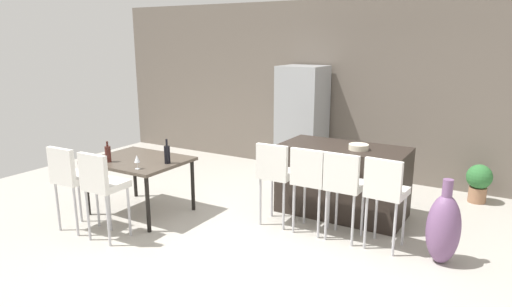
{
  "coord_description": "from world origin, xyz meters",
  "views": [
    {
      "loc": [
        2.38,
        -4.56,
        2.27
      ],
      "look_at": [
        -0.49,
        0.26,
        0.85
      ],
      "focal_mm": 31.95,
      "sensor_mm": 36.0,
      "label": 1
    }
  ],
  "objects_px": {
    "dining_table": "(139,164)",
    "wine_bottle_left": "(108,154)",
    "dining_chair_far": "(102,182)",
    "dining_chair_near": "(70,175)",
    "wine_glass_middle": "(137,159)",
    "potted_plant": "(479,181)",
    "fruit_bowl": "(359,147)",
    "wine_bottle_right": "(167,154)",
    "refrigerator": "(302,121)",
    "floor_vase": "(443,228)",
    "bar_chair_middle": "(310,177)",
    "kitchen_island": "(343,180)",
    "bar_chair_left": "(276,171)",
    "bar_chair_right": "(344,182)",
    "bar_chair_far": "(385,189)"
  },
  "relations": [
    {
      "from": "bar_chair_middle",
      "to": "potted_plant",
      "type": "height_order",
      "value": "bar_chair_middle"
    },
    {
      "from": "kitchen_island",
      "to": "wine_bottle_right",
      "type": "height_order",
      "value": "wine_bottle_right"
    },
    {
      "from": "dining_chair_far",
      "to": "dining_chair_near",
      "type": "bearing_deg",
      "value": -180.0
    },
    {
      "from": "wine_bottle_right",
      "to": "refrigerator",
      "type": "distance_m",
      "value": 2.78
    },
    {
      "from": "dining_chair_far",
      "to": "floor_vase",
      "type": "distance_m",
      "value": 3.71
    },
    {
      "from": "kitchen_island",
      "to": "bar_chair_left",
      "type": "distance_m",
      "value": 1.0
    },
    {
      "from": "bar_chair_right",
      "to": "dining_chair_near",
      "type": "bearing_deg",
      "value": -154.09
    },
    {
      "from": "wine_bottle_left",
      "to": "potted_plant",
      "type": "height_order",
      "value": "wine_bottle_left"
    },
    {
      "from": "wine_bottle_right",
      "to": "wine_glass_middle",
      "type": "xyz_separation_m",
      "value": [
        -0.14,
        -0.38,
        0.01
      ]
    },
    {
      "from": "wine_bottle_left",
      "to": "bar_chair_middle",
      "type": "bearing_deg",
      "value": 19.31
    },
    {
      "from": "bar_chair_left",
      "to": "bar_chair_far",
      "type": "xyz_separation_m",
      "value": [
        1.34,
        0.0,
        0.0
      ]
    },
    {
      "from": "bar_chair_middle",
      "to": "bar_chair_right",
      "type": "xyz_separation_m",
      "value": [
        0.41,
        -0.0,
        0.0
      ]
    },
    {
      "from": "refrigerator",
      "to": "wine_bottle_left",
      "type": "bearing_deg",
      "value": -112.8
    },
    {
      "from": "bar_chair_right",
      "to": "refrigerator",
      "type": "xyz_separation_m",
      "value": [
        -1.56,
        2.2,
        0.22
      ]
    },
    {
      "from": "bar_chair_left",
      "to": "potted_plant",
      "type": "xyz_separation_m",
      "value": [
        2.09,
        2.19,
        -0.38
      ]
    },
    {
      "from": "floor_vase",
      "to": "bar_chair_left",
      "type": "bearing_deg",
      "value": -179.91
    },
    {
      "from": "kitchen_island",
      "to": "dining_chair_near",
      "type": "distance_m",
      "value": 3.39
    },
    {
      "from": "dining_table",
      "to": "fruit_bowl",
      "type": "bearing_deg",
      "value": 26.32
    },
    {
      "from": "dining_table",
      "to": "floor_vase",
      "type": "relative_size",
      "value": 1.32
    },
    {
      "from": "kitchen_island",
      "to": "floor_vase",
      "type": "bearing_deg",
      "value": -29.51
    },
    {
      "from": "floor_vase",
      "to": "potted_plant",
      "type": "relative_size",
      "value": 1.64
    },
    {
      "from": "kitchen_island",
      "to": "bar_chair_left",
      "type": "relative_size",
      "value": 1.54
    },
    {
      "from": "refrigerator",
      "to": "fruit_bowl",
      "type": "height_order",
      "value": "refrigerator"
    },
    {
      "from": "kitchen_island",
      "to": "wine_bottle_right",
      "type": "xyz_separation_m",
      "value": [
        -1.85,
        -1.3,
        0.4
      ]
    },
    {
      "from": "bar_chair_middle",
      "to": "dining_table",
      "type": "height_order",
      "value": "bar_chair_middle"
    },
    {
      "from": "dining_table",
      "to": "potted_plant",
      "type": "relative_size",
      "value": 2.17
    },
    {
      "from": "bar_chair_left",
      "to": "bar_chair_right",
      "type": "height_order",
      "value": "same"
    },
    {
      "from": "dining_chair_near",
      "to": "dining_chair_far",
      "type": "relative_size",
      "value": 1.0
    },
    {
      "from": "dining_table",
      "to": "kitchen_island",
      "type": "bearing_deg",
      "value": 29.92
    },
    {
      "from": "kitchen_island",
      "to": "wine_bottle_left",
      "type": "height_order",
      "value": "wine_bottle_left"
    },
    {
      "from": "dining_table",
      "to": "wine_bottle_left",
      "type": "xyz_separation_m",
      "value": [
        -0.23,
        -0.3,
        0.18
      ]
    },
    {
      "from": "potted_plant",
      "to": "floor_vase",
      "type": "bearing_deg",
      "value": -93.46
    },
    {
      "from": "dining_chair_near",
      "to": "refrigerator",
      "type": "relative_size",
      "value": 0.57
    },
    {
      "from": "wine_bottle_right",
      "to": "fruit_bowl",
      "type": "distance_m",
      "value": 2.4
    },
    {
      "from": "wine_glass_middle",
      "to": "potted_plant",
      "type": "distance_m",
      "value": 4.7
    },
    {
      "from": "bar_chair_far",
      "to": "fruit_bowl",
      "type": "xyz_separation_m",
      "value": [
        -0.55,
        0.7,
        0.26
      ]
    },
    {
      "from": "dining_chair_far",
      "to": "refrigerator",
      "type": "height_order",
      "value": "refrigerator"
    },
    {
      "from": "wine_glass_middle",
      "to": "potted_plant",
      "type": "relative_size",
      "value": 0.32
    },
    {
      "from": "wine_bottle_left",
      "to": "refrigerator",
      "type": "distance_m",
      "value": 3.31
    },
    {
      "from": "dining_chair_far",
      "to": "wine_bottle_left",
      "type": "relative_size",
      "value": 3.91
    },
    {
      "from": "bar_chair_middle",
      "to": "refrigerator",
      "type": "bearing_deg",
      "value": 117.54
    },
    {
      "from": "bar_chair_left",
      "to": "fruit_bowl",
      "type": "bearing_deg",
      "value": 41.43
    },
    {
      "from": "bar_chair_far",
      "to": "dining_chair_near",
      "type": "relative_size",
      "value": 1.0
    },
    {
      "from": "wine_bottle_left",
      "to": "potted_plant",
      "type": "xyz_separation_m",
      "value": [
        4.06,
        3.04,
        -0.53
      ]
    },
    {
      "from": "wine_glass_middle",
      "to": "wine_bottle_right",
      "type": "bearing_deg",
      "value": 70.28
    },
    {
      "from": "bar_chair_middle",
      "to": "floor_vase",
      "type": "bearing_deg",
      "value": 0.12
    },
    {
      "from": "refrigerator",
      "to": "fruit_bowl",
      "type": "xyz_separation_m",
      "value": [
        1.48,
        -1.5,
        0.04
      ]
    },
    {
      "from": "kitchen_island",
      "to": "fruit_bowl",
      "type": "xyz_separation_m",
      "value": [
        0.22,
        -0.08,
        0.5
      ]
    },
    {
      "from": "wine_glass_middle",
      "to": "fruit_bowl",
      "type": "height_order",
      "value": "fruit_bowl"
    },
    {
      "from": "bar_chair_right",
      "to": "kitchen_island",
      "type": "bearing_deg",
      "value": 110.7
    }
  ]
}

